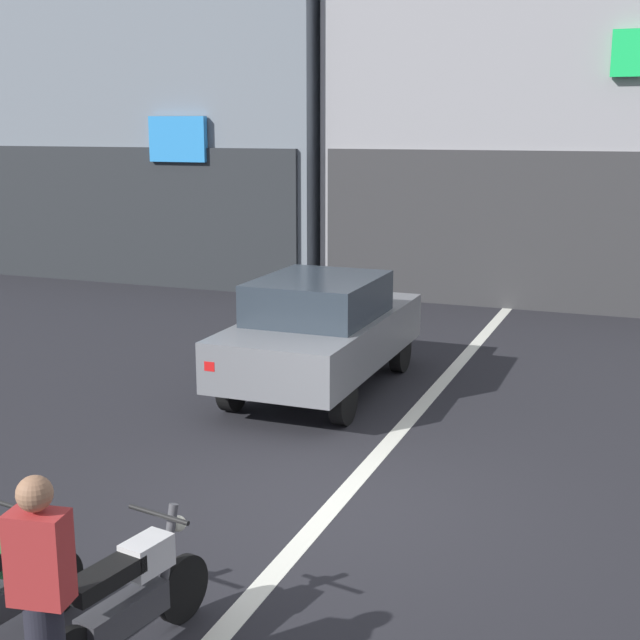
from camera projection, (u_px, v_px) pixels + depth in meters
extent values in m
plane|color=#232328|center=(334.00, 506.00, 8.66)|extent=(120.00, 120.00, 0.00)
cube|color=silver|center=(463.00, 359.00, 14.12)|extent=(0.20, 18.00, 0.01)
cube|color=#292C30|center=(99.00, 215.00, 20.80)|extent=(10.22, 0.10, 3.20)
cube|color=#3399F2|center=(178.00, 139.00, 19.55)|extent=(1.40, 0.16, 1.00)
cube|color=#9E9EA3|center=(593.00, 57.00, 20.25)|extent=(10.41, 8.00, 10.46)
cube|color=#373739|center=(564.00, 233.00, 17.35)|extent=(10.00, 0.10, 3.20)
cylinder|color=black|center=(306.00, 342.00, 13.89)|extent=(0.18, 0.64, 0.64)
cylinder|color=black|center=(400.00, 351.00, 13.35)|extent=(0.18, 0.64, 0.64)
cylinder|color=black|center=(232.00, 387.00, 11.52)|extent=(0.18, 0.64, 0.64)
cylinder|color=black|center=(343.00, 400.00, 10.98)|extent=(0.18, 0.64, 0.64)
cube|color=slate|center=(322.00, 338.00, 12.34)|extent=(1.78, 4.11, 0.66)
cube|color=#2D3842|center=(319.00, 298.00, 12.07)|extent=(1.56, 1.98, 0.56)
cube|color=red|center=(210.00, 366.00, 10.73)|extent=(0.14, 0.06, 0.12)
cube|color=red|center=(317.00, 377.00, 10.24)|extent=(0.14, 0.06, 0.12)
cylinder|color=black|center=(55.00, 583.00, 6.69)|extent=(0.15, 0.52, 0.52)
cube|color=#1E7238|center=(13.00, 550.00, 6.28)|extent=(0.27, 0.39, 0.24)
cylinder|color=#4C4C51|center=(37.00, 547.00, 6.48)|extent=(0.11, 0.25, 0.70)
cylinder|color=black|center=(25.00, 510.00, 6.34)|extent=(0.55, 0.12, 0.04)
sphere|color=silver|center=(48.00, 519.00, 6.55)|extent=(0.12, 0.12, 0.12)
cylinder|color=black|center=(183.00, 589.00, 6.61)|extent=(0.16, 0.52, 0.52)
cube|color=#38383D|center=(123.00, 614.00, 6.07)|extent=(0.33, 0.76, 0.22)
cube|color=black|center=(104.00, 577.00, 5.86)|extent=(0.32, 0.63, 0.12)
cube|color=silver|center=(147.00, 555.00, 6.21)|extent=(0.28, 0.39, 0.24)
cylinder|color=#4C4C51|center=(168.00, 551.00, 6.41)|extent=(0.11, 0.25, 0.70)
cylinder|color=black|center=(159.00, 515.00, 6.27)|extent=(0.55, 0.13, 0.04)
sphere|color=silver|center=(178.00, 524.00, 6.48)|extent=(0.12, 0.12, 0.12)
cube|color=#B22D2D|center=(39.00, 558.00, 5.24)|extent=(0.39, 0.28, 0.58)
sphere|color=#9E7051|center=(35.00, 494.00, 5.15)|extent=(0.22, 0.22, 0.22)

